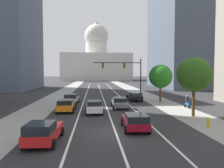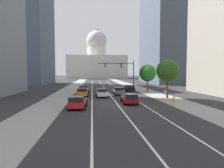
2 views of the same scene
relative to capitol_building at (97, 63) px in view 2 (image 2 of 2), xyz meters
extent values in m
plane|color=#2B2B2D|center=(0.00, -75.11, -11.16)|extent=(400.00, 400.00, 0.00)
cube|color=gray|center=(-8.86, -80.11, -11.15)|extent=(4.35, 130.00, 0.01)
cube|color=gray|center=(8.86, -80.11, -11.15)|extent=(4.35, 130.00, 0.01)
cube|color=white|center=(-3.34, -90.11, -11.15)|extent=(0.16, 90.00, 0.01)
cube|color=white|center=(0.00, -90.11, -11.15)|extent=(0.16, 90.00, 0.01)
cube|color=white|center=(3.34, -90.11, -11.15)|extent=(0.16, 90.00, 0.01)
cube|color=#4C5666|center=(-28.58, -69.61, 6.71)|extent=(20.39, 23.01, 35.73)
cube|color=#4C5666|center=(27.47, -65.39, 8.39)|extent=(18.17, 27.50, 39.10)
cube|color=beige|center=(0.00, 0.00, -3.38)|extent=(40.14, 27.16, 15.55)
cylinder|color=beige|center=(0.00, 0.00, 7.92)|extent=(13.18, 13.18, 7.05)
sphere|color=beige|center=(0.00, 0.00, 15.43)|extent=(14.51, 14.51, 14.51)
cylinder|color=beige|center=(0.00, 0.00, 21.96)|extent=(2.61, 2.61, 3.63)
cube|color=black|center=(5.02, -96.38, -10.55)|extent=(2.05, 4.83, 0.58)
cube|color=black|center=(5.07, -97.50, -10.00)|extent=(1.79, 2.27, 0.51)
cylinder|color=black|center=(4.02, -94.80, -10.84)|extent=(0.25, 0.65, 0.64)
cylinder|color=black|center=(5.87, -94.72, -10.84)|extent=(0.25, 0.65, 0.64)
cylinder|color=black|center=(4.17, -98.03, -10.84)|extent=(0.25, 0.65, 0.64)
cylinder|color=black|center=(6.01, -97.95, -10.84)|extent=(0.25, 0.65, 0.64)
cube|color=slate|center=(1.67, -103.74, -10.54)|extent=(1.84, 4.32, 0.60)
cube|color=black|center=(1.67, -104.14, -9.98)|extent=(1.68, 2.34, 0.52)
cylinder|color=black|center=(0.79, -102.27, -10.84)|extent=(0.23, 0.64, 0.64)
cylinder|color=black|center=(2.59, -102.29, -10.84)|extent=(0.23, 0.64, 0.64)
cylinder|color=black|center=(0.76, -105.20, -10.84)|extent=(0.23, 0.64, 0.64)
cylinder|color=black|center=(2.56, -105.22, -10.84)|extent=(0.23, 0.64, 0.64)
cube|color=#B2B5BA|center=(-5.02, -99.85, -10.52)|extent=(1.96, 4.71, 0.63)
cube|color=black|center=(-5.04, -100.33, -9.91)|extent=(1.70, 2.18, 0.60)
cylinder|color=black|center=(-5.81, -98.23, -10.84)|extent=(0.25, 0.65, 0.64)
cylinder|color=black|center=(-4.07, -98.32, -10.84)|extent=(0.25, 0.65, 0.64)
cylinder|color=black|center=(-5.96, -101.38, -10.84)|extent=(0.25, 0.65, 0.64)
cylinder|color=black|center=(-4.22, -101.46, -10.84)|extent=(0.25, 0.65, 0.64)
cube|color=orange|center=(-5.02, -105.50, -10.51)|extent=(1.83, 4.57, 0.66)
cube|color=black|center=(-5.02, -106.33, -9.91)|extent=(1.68, 2.23, 0.53)
cylinder|color=black|center=(-5.93, -103.95, -10.84)|extent=(0.22, 0.64, 0.64)
cylinder|color=black|center=(-4.11, -103.95, -10.84)|extent=(0.22, 0.64, 0.64)
cylinder|color=black|center=(-5.93, -107.06, -10.84)|extent=(0.22, 0.64, 0.64)
cylinder|color=black|center=(-4.10, -107.06, -10.84)|extent=(0.22, 0.64, 0.64)
cube|color=silver|center=(-1.67, -106.77, -10.53)|extent=(1.87, 4.57, 0.62)
cube|color=black|center=(-1.67, -107.03, -9.97)|extent=(1.68, 2.41, 0.51)
cylinder|color=black|center=(-2.59, -105.25, -10.84)|extent=(0.24, 0.65, 0.64)
cylinder|color=black|center=(-0.83, -105.20, -10.84)|extent=(0.24, 0.65, 0.64)
cylinder|color=black|center=(-2.51, -108.33, -10.84)|extent=(0.24, 0.65, 0.64)
cylinder|color=black|center=(-0.76, -108.28, -10.84)|extent=(0.24, 0.65, 0.64)
cube|color=maroon|center=(1.67, -114.42, -10.55)|extent=(1.91, 4.06, 0.58)
cube|color=black|center=(1.64, -115.39, -10.00)|extent=(1.70, 2.10, 0.53)
cylinder|color=black|center=(0.82, -113.03, -10.84)|extent=(0.24, 0.65, 0.64)
cylinder|color=black|center=(2.61, -113.09, -10.84)|extent=(0.24, 0.65, 0.64)
cylinder|color=black|center=(0.74, -115.75, -10.84)|extent=(0.24, 0.65, 0.64)
cylinder|color=black|center=(2.52, -115.81, -10.84)|extent=(0.24, 0.65, 0.64)
cube|color=red|center=(-5.02, -117.13, -10.52)|extent=(1.97, 4.29, 0.63)
cube|color=black|center=(-5.06, -118.12, -9.92)|extent=(1.73, 2.09, 0.57)
cylinder|color=black|center=(-5.85, -115.66, -10.84)|extent=(0.25, 0.65, 0.64)
cylinder|color=black|center=(-4.06, -115.73, -10.84)|extent=(0.25, 0.65, 0.64)
cylinder|color=black|center=(-5.97, -118.52, -10.84)|extent=(0.25, 0.65, 0.64)
cylinder|color=black|center=(-4.18, -118.60, -10.84)|extent=(0.25, 0.65, 0.64)
cylinder|color=black|center=(6.99, -92.45, -7.55)|extent=(0.20, 0.20, 7.21)
cylinder|color=black|center=(2.59, -92.45, -4.69)|extent=(8.80, 0.14, 0.14)
cube|color=black|center=(3.91, -92.45, -5.24)|extent=(0.32, 0.28, 0.96)
sphere|color=red|center=(3.91, -92.60, -4.94)|extent=(0.20, 0.20, 0.20)
sphere|color=orange|center=(3.91, -92.60, -5.24)|extent=(0.20, 0.20, 0.20)
sphere|color=green|center=(3.91, -92.60, -5.54)|extent=(0.20, 0.20, 0.20)
cube|color=black|center=(-0.05, -92.45, -5.24)|extent=(0.32, 0.28, 0.96)
sphere|color=red|center=(-0.05, -92.60, -4.94)|extent=(0.20, 0.20, 0.20)
sphere|color=orange|center=(-0.05, -92.60, -5.24)|extent=(0.20, 0.20, 0.20)
sphere|color=green|center=(-0.05, -92.60, -5.54)|extent=(0.20, 0.20, 0.20)
cylinder|color=yellow|center=(7.96, -114.51, -10.81)|extent=(0.26, 0.26, 0.70)
sphere|color=yellow|center=(7.96, -114.51, -10.38)|extent=(0.26, 0.26, 0.26)
cylinder|color=yellow|center=(7.96, -114.67, -10.77)|extent=(0.10, 0.12, 0.10)
cylinder|color=black|center=(10.64, -104.92, -10.83)|extent=(0.10, 0.66, 0.66)
cylinder|color=black|center=(10.56, -103.88, -10.83)|extent=(0.10, 0.66, 0.66)
cube|color=#1959B2|center=(10.60, -104.40, -10.61)|extent=(0.14, 1.00, 0.36)
cube|color=#262833|center=(10.60, -104.45, -9.98)|extent=(0.38, 0.31, 0.64)
sphere|color=tan|center=(10.60, -104.38, -9.55)|extent=(0.22, 0.22, 0.22)
cylinder|color=#51381E|center=(8.87, -109.85, -9.55)|extent=(0.32, 0.32, 3.22)
sphere|color=#2E5A1A|center=(8.87, -109.85, -6.67)|extent=(3.63, 3.63, 3.63)
cylinder|color=#51381E|center=(8.81, -98.60, -9.76)|extent=(0.32, 0.32, 2.80)
sphere|color=#216B1C|center=(8.81, -98.60, -7.07)|extent=(3.68, 3.68, 3.68)
camera|label=1|loc=(-1.68, -131.76, -6.46)|focal=34.52mm
camera|label=2|loc=(-3.30, -140.31, -6.92)|focal=31.20mm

